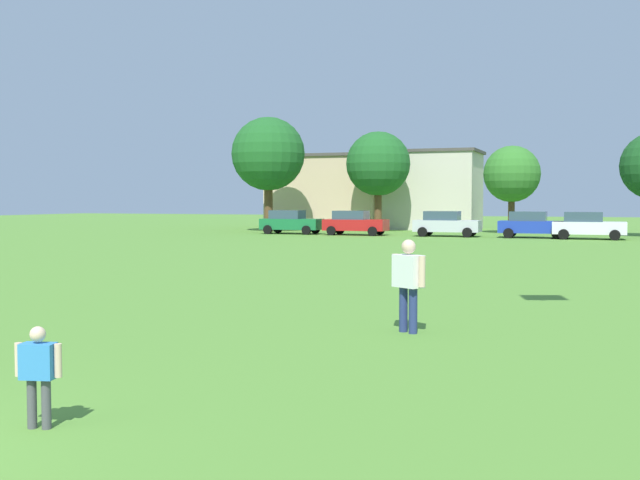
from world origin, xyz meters
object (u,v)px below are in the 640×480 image
(parked_car_blue_3, at_px, (532,225))
(parked_car_white_4, at_px, (588,225))
(tree_left, at_px, (378,164))
(child_kite_flyer, at_px, (38,368))
(tree_far_left, at_px, (268,154))
(tree_center_left, at_px, (512,174))
(parked_car_green_0, at_px, (291,222))
(parked_car_silver_2, at_px, (446,224))
(parked_car_red_1, at_px, (355,223))
(adult_bystander, at_px, (408,278))

(parked_car_blue_3, distance_m, parked_car_white_4, 3.38)
(tree_left, bearing_deg, child_kite_flyer, -78.15)
(tree_far_left, bearing_deg, tree_center_left, 8.79)
(parked_car_green_0, xyz_separation_m, parked_car_silver_2, (11.12, -0.05, 0.00))
(parked_car_red_1, xyz_separation_m, tree_far_left, (-7.93, 3.34, 5.01))
(tree_center_left, bearing_deg, child_kite_flyer, -89.36)
(adult_bystander, height_order, tree_left, tree_left)
(adult_bystander, xyz_separation_m, tree_far_left, (-20.61, 40.05, 4.85))
(parked_car_blue_3, xyz_separation_m, tree_left, (-11.94, 6.21, 4.29))
(parked_car_silver_2, bearing_deg, parked_car_green_0, 179.73)
(parked_car_green_0, xyz_separation_m, parked_car_blue_3, (16.63, -0.09, 0.00))
(child_kite_flyer, relative_size, parked_car_silver_2, 0.26)
(child_kite_flyer, bearing_deg, parked_car_red_1, 90.22)
(parked_car_silver_2, distance_m, parked_car_blue_3, 5.52)
(parked_car_red_1, bearing_deg, parked_car_blue_3, 0.79)
(adult_bystander, bearing_deg, parked_car_green_0, -32.49)
(adult_bystander, bearing_deg, parked_car_silver_2, -48.00)
(parked_car_silver_2, bearing_deg, parked_car_white_4, -3.48)
(tree_far_left, bearing_deg, tree_left, 21.26)
(parked_car_green_0, bearing_deg, parked_car_blue_3, -0.31)
(parked_car_red_1, distance_m, parked_car_blue_3, 11.79)
(parked_car_blue_3, bearing_deg, parked_car_silver_2, 179.60)
(parked_car_red_1, distance_m, tree_center_left, 12.05)
(adult_bystander, xyz_separation_m, parked_car_red_1, (-12.68, 36.71, -0.16))
(parked_car_white_4, relative_size, tree_center_left, 0.68)
(child_kite_flyer, relative_size, parked_car_red_1, 0.26)
(tree_left, distance_m, tree_center_left, 10.03)
(parked_car_white_4, xyz_separation_m, tree_left, (-15.28, 6.71, 4.29))
(child_kite_flyer, relative_size, tree_left, 0.14)
(adult_bystander, distance_m, tree_left, 45.14)
(parked_car_red_1, bearing_deg, tree_left, 91.33)
(parked_car_green_0, distance_m, tree_center_left, 16.16)
(adult_bystander, bearing_deg, parked_car_white_4, -61.72)
(parked_car_silver_2, relative_size, parked_car_white_4, 1.00)
(tree_center_left, bearing_deg, parked_car_white_4, -50.48)
(tree_far_left, bearing_deg, parked_car_blue_3, -9.15)
(child_kite_flyer, bearing_deg, parked_car_white_4, 70.68)
(child_kite_flyer, distance_m, parked_car_green_0, 46.68)
(adult_bystander, relative_size, parked_car_red_1, 0.40)
(child_kite_flyer, relative_size, parked_car_blue_3, 0.26)
(parked_car_red_1, bearing_deg, parked_car_white_4, -1.28)
(parked_car_green_0, height_order, parked_car_white_4, same)
(parked_car_green_0, bearing_deg, parked_car_red_1, -2.99)
(parked_car_red_1, xyz_separation_m, tree_left, (-0.15, 6.37, 4.29))
(parked_car_blue_3, distance_m, tree_center_left, 7.10)
(parked_car_silver_2, bearing_deg, tree_left, 136.14)
(parked_car_silver_2, xyz_separation_m, tree_far_left, (-14.21, 3.14, 5.01))
(tree_far_left, bearing_deg, parked_car_silver_2, -12.46)
(adult_bystander, xyz_separation_m, parked_car_green_0, (-17.52, 36.96, -0.16))
(child_kite_flyer, xyz_separation_m, parked_car_blue_3, (1.40, 44.03, 0.20))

